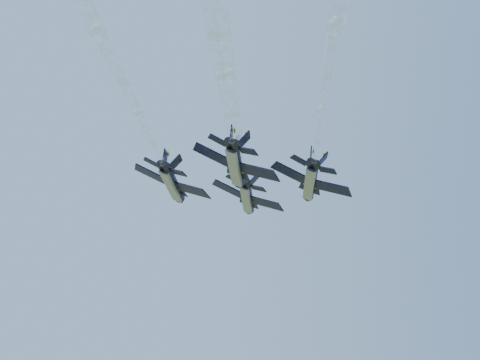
{
  "coord_description": "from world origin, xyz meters",
  "views": [
    {
      "loc": [
        -14.56,
        -90.07,
        68.14
      ],
      "look_at": [
        -2.48,
        -1.24,
        95.69
      ],
      "focal_mm": 40.0,
      "sensor_mm": 36.0,
      "label": 1
    }
  ],
  "objects": [
    {
      "name": "jet_lead",
      "position": [
        0.09,
        6.76,
        94.65
      ],
      "size": [
        13.39,
        19.09,
        6.22
      ],
      "rotation": [
        0.0,
        0.41,
        -0.22
      ],
      "color": "black"
    },
    {
      "name": "jet_left",
      "position": [
        -14.12,
        -0.47,
        94.65
      ],
      "size": [
        13.39,
        19.09,
        6.22
      ],
      "rotation": [
        0.0,
        0.41,
        -0.22
      ],
      "color": "black"
    },
    {
      "name": "jet_right",
      "position": [
        9.24,
        -4.8,
        94.65
      ],
      "size": [
        13.39,
        19.09,
        6.22
      ],
      "rotation": [
        0.0,
        0.41,
        -0.22
      ],
      "color": "black"
    },
    {
      "name": "jet_slot",
      "position": [
        -4.52,
        -11.79,
        94.65
      ],
      "size": [
        13.39,
        19.09,
        6.22
      ],
      "rotation": [
        0.0,
        0.41,
        -0.22
      ],
      "color": "black"
    },
    {
      "name": "smoke_trail_lead",
      "position": [
        -8.48,
        -32.23,
        94.69
      ],
      "size": [
        12.91,
        50.8,
        2.39
      ],
      "rotation": [
        0.0,
        0.41,
        -0.22
      ],
      "color": "white"
    },
    {
      "name": "smoke_trail_left",
      "position": [
        -22.69,
        -39.46,
        94.69
      ],
      "size": [
        12.91,
        50.8,
        2.39
      ],
      "rotation": [
        0.0,
        0.41,
        -0.22
      ],
      "color": "white"
    },
    {
      "name": "smoke_trail_right",
      "position": [
        0.67,
        -43.79,
        94.69
      ],
      "size": [
        12.91,
        50.8,
        2.39
      ],
      "rotation": [
        0.0,
        0.41,
        -0.22
      ],
      "color": "white"
    },
    {
      "name": "smoke_trail_slot",
      "position": [
        -13.09,
        -50.79,
        94.69
      ],
      "size": [
        12.91,
        50.8,
        2.39
      ],
      "rotation": [
        0.0,
        0.41,
        -0.22
      ],
      "color": "white"
    }
  ]
}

